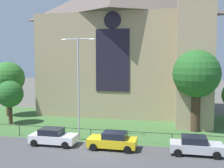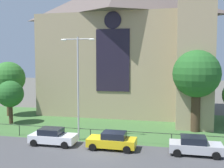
% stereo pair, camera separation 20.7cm
% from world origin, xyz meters
% --- Properties ---
extents(ground, '(160.00, 160.00, 0.00)m').
position_xyz_m(ground, '(0.00, 10.00, 0.00)').
color(ground, '#56544C').
extents(road_asphalt, '(120.00, 8.00, 0.01)m').
position_xyz_m(road_asphalt, '(0.00, -2.00, 0.00)').
color(road_asphalt, '#424244').
rests_on(road_asphalt, ground).
extents(grass_verge, '(120.00, 20.00, 0.01)m').
position_xyz_m(grass_verge, '(0.00, 8.00, 0.00)').
color(grass_verge, '#3D6633').
rests_on(grass_verge, ground).
extents(church_building, '(23.20, 16.20, 26.00)m').
position_xyz_m(church_building, '(-0.67, 17.65, 10.27)').
color(church_building, tan).
rests_on(church_building, ground).
extents(iron_railing, '(30.53, 0.07, 1.13)m').
position_xyz_m(iron_railing, '(-1.44, 2.50, 0.97)').
color(iron_railing, black).
rests_on(iron_railing, ground).
extents(tree_left_far, '(4.55, 4.55, 7.54)m').
position_xyz_m(tree_left_far, '(-16.07, 11.39, 5.20)').
color(tree_left_far, '#4C3823').
rests_on(tree_left_far, ground).
extents(tree_left_near, '(3.21, 3.21, 5.26)m').
position_xyz_m(tree_left_near, '(-13.03, 7.11, 3.62)').
color(tree_left_near, '#423021').
rests_on(tree_left_near, ground).
extents(tree_right_near, '(5.08, 5.08, 8.82)m').
position_xyz_m(tree_right_near, '(8.63, 8.28, 6.16)').
color(tree_right_near, '#423021').
rests_on(tree_right_near, ground).
extents(streetlamp_near, '(3.37, 0.26, 9.88)m').
position_xyz_m(streetlamp_near, '(-2.61, 2.40, 6.13)').
color(streetlamp_near, '#B2B2B7').
rests_on(streetlamp_near, ground).
extents(parked_car_white, '(4.21, 2.04, 1.51)m').
position_xyz_m(parked_car_white, '(-4.43, 0.51, 0.74)').
color(parked_car_white, silver).
rests_on(parked_car_white, ground).
extents(parked_car_yellow, '(4.21, 2.03, 1.51)m').
position_xyz_m(parked_car_yellow, '(1.16, 0.51, 0.74)').
color(parked_car_yellow, gold).
rests_on(parked_car_yellow, ground).
extents(parked_car_silver, '(4.22, 2.05, 1.51)m').
position_xyz_m(parked_car_silver, '(8.05, 0.62, 0.74)').
color(parked_car_silver, '#B7B7BC').
rests_on(parked_car_silver, ground).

